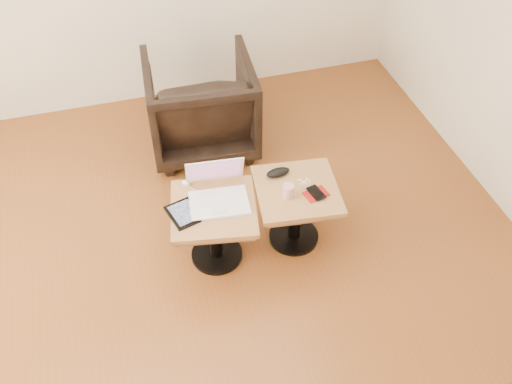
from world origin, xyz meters
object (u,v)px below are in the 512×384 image
object	(u,v)px
side_table_right	(296,202)
armchair	(201,105)
side_table_left	(214,220)
striped_cup	(288,191)
laptop	(218,192)

from	to	relation	value
side_table_right	armchair	xyz separation A→B (m)	(-0.36, 1.15, 0.02)
side_table_right	armchair	size ratio (longest dim) A/B	0.70
side_table_left	side_table_right	size ratio (longest dim) A/B	1.05
striped_cup	armchair	xyz separation A→B (m)	(-0.29, 1.20, -0.14)
side_table_right	striped_cup	size ratio (longest dim) A/B	6.25
laptop	armchair	bearing A→B (deg)	89.44
side_table_left	side_table_right	xyz separation A→B (m)	(0.53, 0.01, 0.00)
side_table_left	striped_cup	distance (m)	0.48
striped_cup	armchair	distance (m)	1.24
side_table_left	side_table_right	distance (m)	0.53
armchair	side_table_right	bearing A→B (deg)	112.09
side_table_left	striped_cup	bearing A→B (deg)	5.16
side_table_left	striped_cup	xyz separation A→B (m)	(0.46, -0.04, 0.16)
striped_cup	side_table_right	bearing A→B (deg)	32.58
side_table_right	side_table_left	bearing A→B (deg)	-172.45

